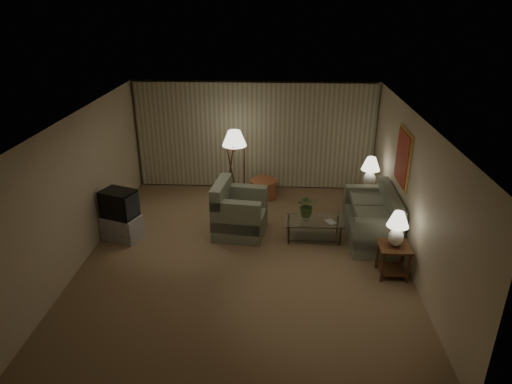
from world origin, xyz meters
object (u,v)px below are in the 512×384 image
side_table_near (393,255)px  vase (307,217)px  table_lamp_far (370,170)px  tv_cabinet (122,227)px  coffee_table (314,227)px  ottoman (263,188)px  armchair (240,214)px  side_table_far (368,195)px  crt_tv (119,204)px  sofa (371,220)px  floor_lamp (235,165)px  table_lamp_near (397,226)px

side_table_near → vase: size_ratio=3.55×
table_lamp_far → tv_cabinet: (-5.20, -1.52, -0.77)m
coffee_table → ottoman: size_ratio=1.73×
armchair → tv_cabinet: bearing=105.0°
coffee_table → vase: size_ratio=6.87×
armchair → coffee_table: (1.52, -0.18, -0.17)m
side_table_far → crt_tv: (-5.20, -1.52, 0.37)m
side_table_far → ottoman: bearing=163.9°
coffee_table → ottoman: 2.32m
sofa → side_table_far: sofa is taller
tv_cabinet → crt_tv: 0.53m
sofa → floor_lamp: (-2.92, 1.72, 0.51)m
tv_cabinet → ottoman: 3.57m
crt_tv → vase: bearing=22.8°
table_lamp_far → crt_tv: bearing=-163.7°
side_table_far → vase: 1.98m
coffee_table → tv_cabinet: (-3.90, -0.17, -0.03)m
table_lamp_near → table_lamp_far: 2.60m
coffee_table → floor_lamp: (-1.77, 1.82, 0.63)m
armchair → table_lamp_far: size_ratio=1.81×
table_lamp_near → crt_tv: 5.32m
tv_cabinet → vase: (3.75, 0.17, 0.25)m
sofa → vase: size_ratio=10.85×
armchair → floor_lamp: bearing=15.5°
table_lamp_far → floor_lamp: size_ratio=0.41×
crt_tv → table_lamp_far: bearing=36.5°
side_table_near → tv_cabinet: (-5.20, 1.08, -0.16)m
table_lamp_far → tv_cabinet: 5.47m
tv_cabinet → vase: size_ratio=5.15×
floor_lamp → ottoman: bearing=18.3°
side_table_far → vase: size_ratio=3.55×
crt_tv → vase: crt_tv is taller
coffee_table → crt_tv: bearing=-177.5°
side_table_near → table_lamp_near: (-0.00, 0.00, 0.57)m
side_table_far → coffee_table: (-1.30, -1.35, -0.13)m
sofa → vase: sofa is taller
table_lamp_near → crt_tv: size_ratio=0.84×
coffee_table → tv_cabinet: 3.90m
coffee_table → side_table_near: bearing=-43.8°
table_lamp_far → sofa: bearing=-96.8°
table_lamp_far → table_lamp_near: bearing=-90.0°
floor_lamp → crt_tv: bearing=-137.0°
side_table_near → coffee_table: 1.81m
table_lamp_near → vase: (-1.45, 1.25, -0.48)m
side_table_far → tv_cabinet: size_ratio=0.69×
table_lamp_far → coffee_table: 2.02m
coffee_table → floor_lamp: size_ratio=0.67×
table_lamp_far → floor_lamp: bearing=171.3°
side_table_far → table_lamp_far: (-0.00, 0.00, 0.61)m
table_lamp_far → coffee_table: table_lamp_far is taller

